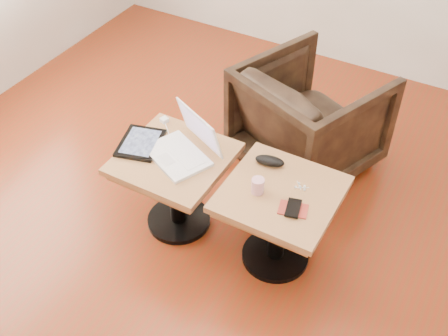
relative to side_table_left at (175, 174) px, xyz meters
The scene contains 11 objects.
room_shell 1.05m from the side_table_left, 17.05° to the right, with size 4.52×4.52×2.71m.
side_table_left is the anchor object (origin of this frame).
side_table_right 0.60m from the side_table_left, ahead, with size 0.56×0.56×0.51m.
laptop 0.18m from the side_table_left, 48.14° to the left, with size 0.43×0.41×0.24m.
tablet 0.25m from the side_table_left, behind, with size 0.27×0.31×0.02m.
charging_adapter 0.33m from the side_table_left, 132.96° to the left, with size 0.04×0.04×0.02m, color white.
glasses_case 0.52m from the side_table_left, 21.94° to the left, with size 0.15×0.07×0.05m, color black.
striped_cup 0.53m from the side_table_left, ahead, with size 0.06×0.06×0.08m, color #D55579.
earbuds_tangle 0.69m from the side_table_left, ahead, with size 0.07×0.05×0.01m.
phone_on_sleeve 0.72m from the side_table_left, ahead, with size 0.16×0.13×0.02m.
armchair 0.95m from the side_table_left, 63.33° to the left, with size 0.74×0.76×0.69m, color black.
Camera 1 is at (0.93, -1.68, 2.44)m, focal length 45.00 mm.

